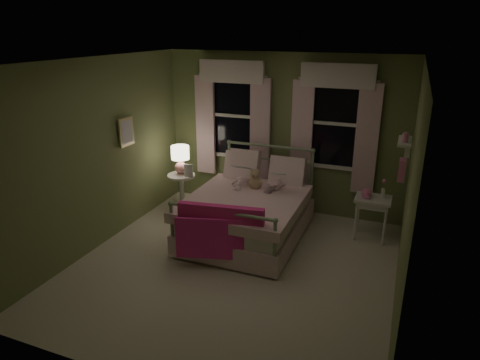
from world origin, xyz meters
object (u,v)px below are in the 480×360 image
at_px(teddy_bear, 255,180).
at_px(child_right, 276,173).
at_px(child_left, 242,164).
at_px(nightstand_right, 373,204).
at_px(nightstand_left, 182,188).
at_px(table_lamp, 180,157).
at_px(bed, 248,213).

bearing_deg(teddy_bear, child_right, 29.50).
bearing_deg(child_left, nightstand_right, 175.00).
height_order(child_left, nightstand_left, child_left).
bearing_deg(table_lamp, bed, -18.52).
bearing_deg(table_lamp, nightstand_left, 180.00).
relative_size(child_left, table_lamp, 1.74).
xyz_separation_m(child_left, child_right, (0.56, 0.00, -0.08)).
distance_m(teddy_bear, nightstand_left, 1.43).
relative_size(teddy_bear, table_lamp, 0.69).
height_order(nightstand_left, nightstand_right, same).
height_order(bed, child_left, child_left).
distance_m(bed, nightstand_right, 1.81).
bearing_deg(child_left, nightstand_left, -10.40).
height_order(child_left, table_lamp, child_left).
distance_m(teddy_bear, nightstand_right, 1.74).
xyz_separation_m(bed, table_lamp, (-1.36, 0.46, 0.58)).
distance_m(teddy_bear, table_lamp, 1.39).
height_order(child_right, table_lamp, child_right).
distance_m(bed, child_right, 0.73).
bearing_deg(nightstand_right, table_lamp, -177.72).
bearing_deg(bed, child_right, 56.58).
xyz_separation_m(bed, nightstand_right, (1.70, 0.58, 0.17)).
distance_m(bed, table_lamp, 1.55).
bearing_deg(child_left, bed, 113.20).
xyz_separation_m(teddy_bear, table_lamp, (-1.37, 0.18, 0.16)).
xyz_separation_m(child_left, nightstand_left, (-1.09, 0.02, -0.56)).
bearing_deg(nightstand_left, table_lamp, 0.00).
bearing_deg(child_right, teddy_bear, 40.89).
relative_size(child_right, nightstand_left, 1.00).
bearing_deg(child_right, bed, 67.98).
bearing_deg(nightstand_right, nightstand_left, -177.72).
bearing_deg(nightstand_left, child_right, -0.80).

